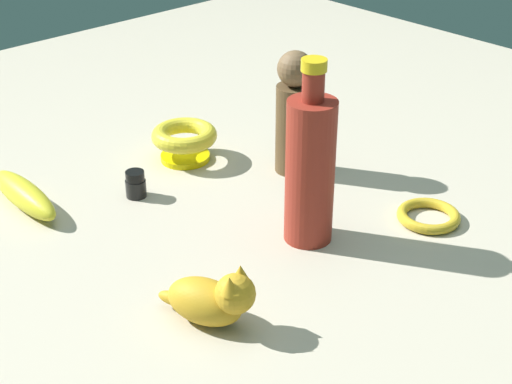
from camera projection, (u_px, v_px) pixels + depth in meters
The scene contains 8 objects.
ground at pixel (256, 221), 1.17m from camera, with size 2.00×2.00×0.00m, color #BCB29E.
cat_figurine at pixel (213, 298), 0.94m from camera, with size 0.09×0.13×0.09m.
bottle_tall at pixel (310, 168), 1.08m from camera, with size 0.07×0.07×0.27m.
nail_polish_jar at pixel (136, 184), 1.23m from camera, with size 0.03×0.03×0.04m.
bowl at pixel (184, 139), 1.34m from camera, with size 0.11×0.11×0.06m.
banana at pixel (24, 195), 1.20m from camera, with size 0.18×0.04×0.04m, color gold.
bangle at pixel (428, 216), 1.17m from camera, with size 0.10×0.10×0.02m, color gold.
person_figure_adult at pixel (294, 113), 1.27m from camera, with size 0.07×0.07×0.21m.
Camera 1 is at (0.68, 0.74, 0.61)m, focal length 54.58 mm.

